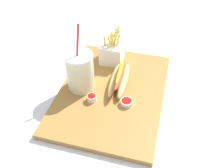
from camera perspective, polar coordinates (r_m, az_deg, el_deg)
name	(u,v)px	position (r m, az deg, el deg)	size (l,w,h in m)	color
ground_plane	(112,96)	(0.89, 0.00, -2.83)	(2.40, 2.40, 0.02)	silver
food_tray	(112,92)	(0.88, 0.00, -1.92)	(0.48, 0.35, 0.02)	olive
soda_cup	(80,71)	(0.85, -7.27, 2.89)	(0.09, 0.09, 0.24)	beige
fries_basket	(112,52)	(0.98, 0.11, 7.38)	(0.09, 0.08, 0.15)	white
hot_dog_1	(120,79)	(0.88, 1.74, 1.18)	(0.18, 0.06, 0.06)	tan
ketchup_cup_1	(127,102)	(0.82, 3.32, -4.14)	(0.04, 0.04, 0.02)	white
ketchup_cup_2	(92,98)	(0.83, -4.64, -3.12)	(0.03, 0.03, 0.02)	white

